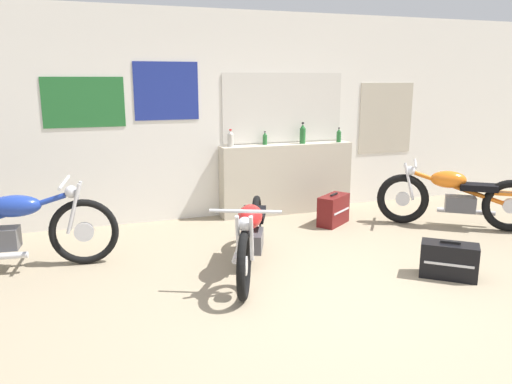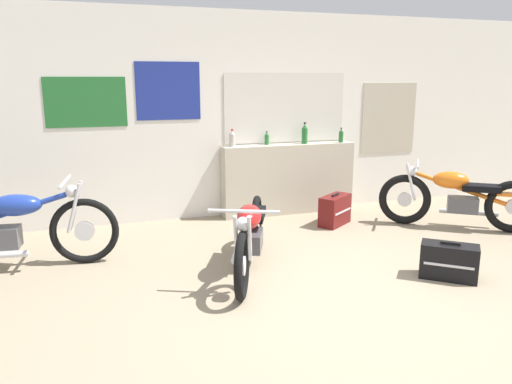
{
  "view_description": "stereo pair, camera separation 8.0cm",
  "coord_description": "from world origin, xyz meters",
  "px_view_note": "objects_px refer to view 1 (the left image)",
  "views": [
    {
      "loc": [
        -2.11,
        -3.54,
        1.91
      ],
      "look_at": [
        -0.36,
        1.45,
        0.7
      ],
      "focal_mm": 35.0,
      "sensor_mm": 36.0,
      "label": 1
    },
    {
      "loc": [
        -2.03,
        -3.56,
        1.91
      ],
      "look_at": [
        -0.36,
        1.45,
        0.7
      ],
      "focal_mm": 35.0,
      "sensor_mm": 36.0,
      "label": 2
    }
  ],
  "objects_px": {
    "bottle_center": "(303,134)",
    "motorcycle_orange": "(455,197)",
    "motorcycle_blue": "(3,229)",
    "bottle_right_center": "(339,136)",
    "hard_case_black": "(449,260)",
    "motorcycle_red": "(251,233)",
    "bottle_leftmost": "(231,139)",
    "hard_case_darkred": "(333,210)",
    "bottle_left_center": "(265,139)"
  },
  "relations": [
    {
      "from": "bottle_left_center",
      "to": "bottle_center",
      "type": "distance_m",
      "value": 0.56
    },
    {
      "from": "motorcycle_blue",
      "to": "hard_case_black",
      "type": "bearing_deg",
      "value": -21.79
    },
    {
      "from": "bottle_right_center",
      "to": "hard_case_black",
      "type": "relative_size",
      "value": 0.38
    },
    {
      "from": "bottle_right_center",
      "to": "motorcycle_orange",
      "type": "relative_size",
      "value": 0.13
    },
    {
      "from": "bottle_center",
      "to": "hard_case_black",
      "type": "bearing_deg",
      "value": -83.32
    },
    {
      "from": "motorcycle_orange",
      "to": "motorcycle_red",
      "type": "bearing_deg",
      "value": -169.58
    },
    {
      "from": "bottle_left_center",
      "to": "motorcycle_blue",
      "type": "bearing_deg",
      "value": -159.92
    },
    {
      "from": "bottle_center",
      "to": "motorcycle_red",
      "type": "xyz_separation_m",
      "value": [
        -1.44,
        -1.95,
        -0.74
      ]
    },
    {
      "from": "bottle_leftmost",
      "to": "motorcycle_red",
      "type": "height_order",
      "value": "bottle_leftmost"
    },
    {
      "from": "motorcycle_blue",
      "to": "hard_case_black",
      "type": "xyz_separation_m",
      "value": [
        4.11,
        -1.64,
        -0.26
      ]
    },
    {
      "from": "motorcycle_red",
      "to": "hard_case_darkred",
      "type": "height_order",
      "value": "motorcycle_red"
    },
    {
      "from": "bottle_right_center",
      "to": "bottle_center",
      "type": "bearing_deg",
      "value": 176.68
    },
    {
      "from": "motorcycle_orange",
      "to": "motorcycle_blue",
      "type": "bearing_deg",
      "value": 177.02
    },
    {
      "from": "motorcycle_orange",
      "to": "motorcycle_red",
      "type": "xyz_separation_m",
      "value": [
        -2.99,
        -0.55,
        -0.01
      ]
    },
    {
      "from": "bottle_leftmost",
      "to": "bottle_right_center",
      "type": "bearing_deg",
      "value": -2.27
    },
    {
      "from": "motorcycle_blue",
      "to": "motorcycle_red",
      "type": "bearing_deg",
      "value": -19.46
    },
    {
      "from": "hard_case_black",
      "to": "motorcycle_blue",
      "type": "bearing_deg",
      "value": 158.21
    },
    {
      "from": "bottle_left_center",
      "to": "bottle_right_center",
      "type": "height_order",
      "value": "bottle_right_center"
    },
    {
      "from": "bottle_center",
      "to": "motorcycle_orange",
      "type": "relative_size",
      "value": 0.18
    },
    {
      "from": "bottle_left_center",
      "to": "hard_case_darkred",
      "type": "height_order",
      "value": "bottle_left_center"
    },
    {
      "from": "bottle_center",
      "to": "motorcycle_blue",
      "type": "xyz_separation_m",
      "value": [
        -3.79,
        -1.12,
        -0.69
      ]
    },
    {
      "from": "motorcycle_red",
      "to": "hard_case_darkred",
      "type": "xyz_separation_m",
      "value": [
        1.56,
        1.18,
        -0.19
      ]
    },
    {
      "from": "bottle_right_center",
      "to": "hard_case_darkred",
      "type": "xyz_separation_m",
      "value": [
        -0.44,
        -0.74,
        -0.89
      ]
    },
    {
      "from": "bottle_leftmost",
      "to": "bottle_right_center",
      "type": "distance_m",
      "value": 1.62
    },
    {
      "from": "bottle_leftmost",
      "to": "motorcycle_orange",
      "type": "bearing_deg",
      "value": -28.8
    },
    {
      "from": "bottle_leftmost",
      "to": "motorcycle_red",
      "type": "distance_m",
      "value": 2.14
    },
    {
      "from": "motorcycle_orange",
      "to": "hard_case_darkred",
      "type": "xyz_separation_m",
      "value": [
        -1.43,
        0.63,
        -0.2
      ]
    },
    {
      "from": "bottle_center",
      "to": "motorcycle_orange",
      "type": "bearing_deg",
      "value": -42.17
    },
    {
      "from": "motorcycle_red",
      "to": "motorcycle_blue",
      "type": "distance_m",
      "value": 2.49
    },
    {
      "from": "hard_case_black",
      "to": "bottle_left_center",
      "type": "bearing_deg",
      "value": 107.18
    },
    {
      "from": "bottle_center",
      "to": "motorcycle_red",
      "type": "bearing_deg",
      "value": -126.48
    },
    {
      "from": "bottle_leftmost",
      "to": "motorcycle_blue",
      "type": "bearing_deg",
      "value": -157.04
    },
    {
      "from": "motorcycle_blue",
      "to": "bottle_right_center",
      "type": "bearing_deg",
      "value": 14.08
    },
    {
      "from": "bottle_leftmost",
      "to": "bottle_left_center",
      "type": "bearing_deg",
      "value": 3.15
    },
    {
      "from": "bottle_center",
      "to": "hard_case_darkred",
      "type": "xyz_separation_m",
      "value": [
        0.12,
        -0.77,
        -0.93
      ]
    },
    {
      "from": "bottle_center",
      "to": "hard_case_black",
      "type": "relative_size",
      "value": 0.54
    },
    {
      "from": "bottle_left_center",
      "to": "hard_case_darkred",
      "type": "relative_size",
      "value": 0.34
    },
    {
      "from": "bottle_left_center",
      "to": "motorcycle_orange",
      "type": "xyz_separation_m",
      "value": [
        2.1,
        -1.46,
        -0.68
      ]
    },
    {
      "from": "hard_case_black",
      "to": "motorcycle_red",
      "type": "bearing_deg",
      "value": 155.23
    },
    {
      "from": "bottle_right_center",
      "to": "motorcycle_blue",
      "type": "bearing_deg",
      "value": -165.92
    },
    {
      "from": "bottle_leftmost",
      "to": "motorcycle_red",
      "type": "relative_size",
      "value": 0.13
    },
    {
      "from": "bottle_left_center",
      "to": "bottle_right_center",
      "type": "distance_m",
      "value": 1.12
    },
    {
      "from": "bottle_right_center",
      "to": "motorcycle_red",
      "type": "relative_size",
      "value": 0.12
    },
    {
      "from": "bottle_right_center",
      "to": "hard_case_black",
      "type": "bearing_deg",
      "value": -94.98
    },
    {
      "from": "bottle_leftmost",
      "to": "motorcycle_orange",
      "type": "height_order",
      "value": "bottle_leftmost"
    },
    {
      "from": "bottle_leftmost",
      "to": "bottle_left_center",
      "type": "height_order",
      "value": "bottle_leftmost"
    },
    {
      "from": "bottle_leftmost",
      "to": "hard_case_black",
      "type": "distance_m",
      "value": 3.26
    },
    {
      "from": "bottle_right_center",
      "to": "motorcycle_red",
      "type": "distance_m",
      "value": 2.86
    },
    {
      "from": "bottle_right_center",
      "to": "bottle_left_center",
      "type": "bearing_deg",
      "value": 175.25
    },
    {
      "from": "bottle_leftmost",
      "to": "hard_case_darkred",
      "type": "bearing_deg",
      "value": -34.19
    }
  ]
}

